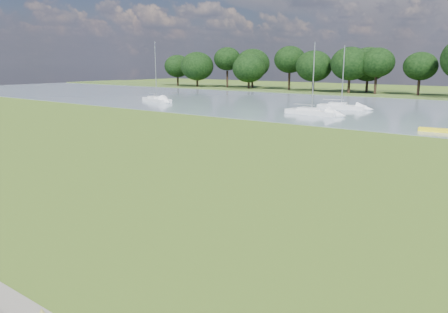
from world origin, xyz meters
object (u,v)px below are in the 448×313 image
Objects in this scene: sailboat_1 at (311,110)px; sailboat_3 at (341,105)px; kayak at (438,130)px; sailboat_2 at (156,98)px.

sailboat_1 is 7.91m from sailboat_3.
kayak is 0.40× the size of sailboat_3.
sailboat_1 reaches higher than kayak.
kayak is 16.23m from sailboat_1.
sailboat_3 reaches higher than kayak.
kayak is at bearing -14.34° from sailboat_1.
sailboat_1 is 27.89m from sailboat_2.
sailboat_3 is (28.34, 6.54, 0.04)m from sailboat_2.
sailboat_2 is (-27.86, 1.36, 0.01)m from sailboat_1.
sailboat_1 reaches higher than sailboat_3.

